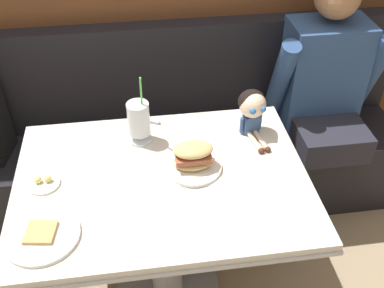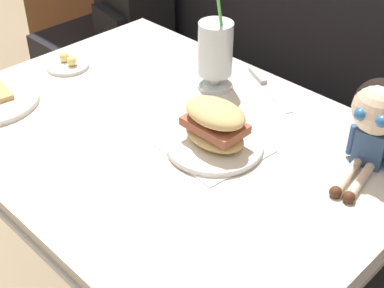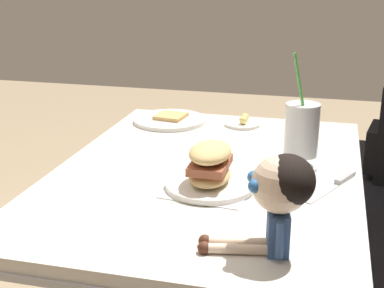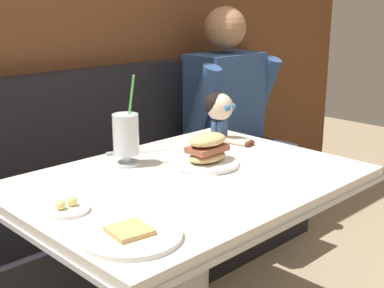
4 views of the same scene
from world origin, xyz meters
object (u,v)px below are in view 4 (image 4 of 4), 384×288
Objects in this scene: butter_knife at (127,153)px; diner_patron at (230,110)px; milkshake_glass at (126,136)px; seated_doll at (220,110)px; sandwich_plate at (207,153)px; butter_saucer at (67,208)px; toast_plate at (131,235)px.

diner_patron reaches higher than butter_knife.
milkshake_glass is 0.46m from seated_doll.
seated_doll is (0.27, 0.19, 0.08)m from sandwich_plate.
butter_saucer is at bearing -179.03° from sandwich_plate.
butter_saucer is 1.41m from diner_patron.
diner_patron is at bearing 15.79° from butter_knife.
seated_doll reaches higher than sandwich_plate.
diner_patron is (0.93, 0.34, -0.10)m from milkshake_glass.
butter_knife is 0.88m from diner_patron.
toast_plate is 2.08× the size of butter_saucer.
seated_doll is (0.81, 0.45, 0.12)m from toast_plate.
toast_plate is 0.59m from milkshake_glass.
diner_patron is at bearing 36.64° from sandwich_plate.
butter_saucer reaches higher than butter_knife.
butter_knife is 0.97× the size of seated_doll.
milkshake_glass is 2.62× the size of butter_saucer.
toast_plate is 0.80× the size of milkshake_glass.
diner_patron reaches higher than sandwich_plate.
toast_plate is 1.51m from diner_patron.
diner_patron reaches higher than seated_doll.
butter_knife is at bearing 35.28° from butter_saucer.
seated_doll is at bearing -142.68° from diner_patron.
milkshake_glass is 0.39× the size of diner_patron.
toast_plate is 0.31× the size of diner_patron.
milkshake_glass is at bearing -159.69° from diner_patron.
milkshake_glass is 0.16m from butter_knife.
butter_knife is at bearing 52.16° from milkshake_glass.
sandwich_plate is at bearing 0.97° from butter_saucer.
seated_doll is at bearing 29.34° from toast_plate.
sandwich_plate is 0.56m from butter_saucer.
toast_plate is at bearing -126.69° from milkshake_glass.
butter_knife is 0.27× the size of diner_patron.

